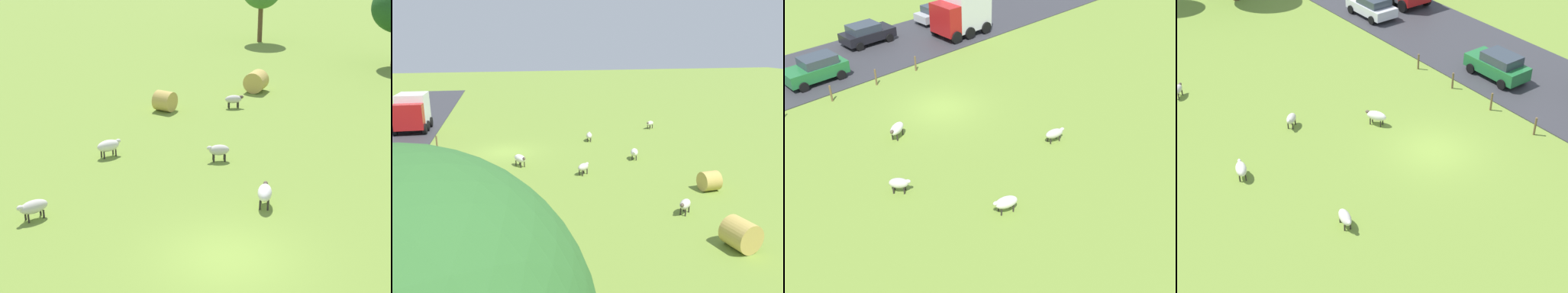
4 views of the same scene
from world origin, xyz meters
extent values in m
plane|color=olive|center=(0.00, 0.00, 0.00)|extent=(160.00, 160.00, 0.00)
ellipsoid|color=silver|center=(-13.79, -5.54, 0.54)|extent=(1.01, 0.94, 0.44)
ellipsoid|color=brown|center=(-13.44, -5.26, 0.63)|extent=(0.32, 0.30, 0.20)
cylinder|color=#2D2823|center=(-13.67, -5.28, 0.18)|extent=(0.07, 0.07, 0.37)
cylinder|color=#2D2823|center=(-13.51, -5.47, 0.18)|extent=(0.07, 0.07, 0.37)
cylinder|color=#2D2823|center=(-14.07, -5.61, 0.18)|extent=(0.07, 0.07, 0.37)
cylinder|color=#2D2823|center=(-13.91, -5.80, 0.18)|extent=(0.07, 0.07, 0.37)
ellipsoid|color=white|center=(-0.89, 3.81, 0.56)|extent=(1.00, 1.25, 0.52)
ellipsoid|color=brown|center=(-1.14, 4.29, 0.68)|extent=(0.28, 0.31, 0.20)
cylinder|color=#2D2823|center=(-1.17, 4.02, 0.18)|extent=(0.07, 0.07, 0.36)
cylinder|color=#2D2823|center=(-0.91, 4.15, 0.18)|extent=(0.07, 0.07, 0.36)
cylinder|color=#2D2823|center=(-0.87, 3.46, 0.18)|extent=(0.07, 0.07, 0.36)
cylinder|color=#2D2823|center=(-0.62, 3.60, 0.18)|extent=(0.07, 0.07, 0.36)
ellipsoid|color=beige|center=(-6.98, -1.99, 0.49)|extent=(0.73, 1.14, 0.48)
ellipsoid|color=silver|center=(-7.10, -2.48, 0.60)|extent=(0.24, 0.30, 0.20)
cylinder|color=#2D2823|center=(-6.92, -2.31, 0.16)|extent=(0.07, 0.07, 0.31)
cylinder|color=#2D2823|center=(-7.18, -2.24, 0.16)|extent=(0.07, 0.07, 0.31)
cylinder|color=#2D2823|center=(-6.78, -1.75, 0.16)|extent=(0.07, 0.07, 0.31)
cylinder|color=#2D2823|center=(-7.04, -1.68, 0.16)|extent=(0.07, 0.07, 0.31)
ellipsoid|color=silver|center=(-9.04, 3.86, 0.52)|extent=(0.83, 1.17, 0.52)
ellipsoid|color=silver|center=(-8.88, 4.33, 0.64)|extent=(0.25, 0.30, 0.20)
cylinder|color=#2D2823|center=(-9.08, 4.18, 0.17)|extent=(0.07, 0.07, 0.33)
cylinder|color=#2D2823|center=(-8.81, 4.09, 0.17)|extent=(0.07, 0.07, 0.33)
cylinder|color=#2D2823|center=(-9.27, 3.63, 0.17)|extent=(0.07, 0.07, 0.33)
cylinder|color=#2D2823|center=(-9.00, 3.54, 0.17)|extent=(0.07, 0.07, 0.33)
ellipsoid|color=beige|center=(-4.76, 6.43, 0.52)|extent=(0.98, 0.96, 0.47)
ellipsoid|color=silver|center=(-5.07, 6.13, 0.62)|extent=(0.31, 0.31, 0.20)
cylinder|color=#2D2823|center=(-4.85, 6.16, 0.17)|extent=(0.07, 0.07, 0.34)
cylinder|color=#2D2823|center=(-5.03, 6.35, 0.17)|extent=(0.07, 0.07, 0.34)
cylinder|color=#2D2823|center=(-4.49, 6.50, 0.17)|extent=(0.07, 0.07, 0.34)
cylinder|color=#2D2823|center=(-4.67, 6.69, 0.17)|extent=(0.07, 0.07, 0.34)
ellipsoid|color=beige|center=(-8.52, 13.29, 0.52)|extent=(0.99, 0.99, 0.46)
ellipsoid|color=brown|center=(-8.21, 13.61, 0.62)|extent=(0.31, 0.31, 0.20)
cylinder|color=#2D2823|center=(-8.43, 13.56, 0.17)|extent=(0.07, 0.07, 0.35)
cylinder|color=#2D2823|center=(-8.25, 13.39, 0.17)|extent=(0.07, 0.07, 0.35)
cylinder|color=#2D2823|center=(-8.79, 13.19, 0.17)|extent=(0.07, 0.07, 0.35)
cylinder|color=#2D2823|center=(-8.61, 13.02, 0.17)|extent=(0.07, 0.07, 0.35)
cylinder|color=tan|center=(-9.26, 16.94, 0.64)|extent=(1.52, 1.49, 1.28)
cylinder|color=tan|center=(-11.29, 10.60, 0.56)|extent=(1.11, 1.22, 1.12)
cylinder|color=brown|center=(5.31, -2.09, 0.53)|extent=(0.12, 0.12, 1.06)
cylinder|color=brown|center=(5.31, 1.13, 0.55)|extent=(0.12, 0.12, 1.10)
cylinder|color=brown|center=(5.31, 4.34, 0.52)|extent=(0.12, 0.12, 1.05)
cylinder|color=brown|center=(5.31, 7.55, 0.52)|extent=(0.12, 0.12, 1.05)
cube|color=#B21919|center=(8.32, -7.41, 1.69)|extent=(2.52, 1.20, 2.30)
cube|color=silver|center=(8.32, -9.65, 2.01)|extent=(2.52, 3.28, 2.95)
cylinder|color=black|center=(7.06, -7.41, 0.54)|extent=(0.30, 0.96, 0.96)
cylinder|color=black|center=(9.58, -7.41, 0.54)|extent=(0.30, 0.96, 0.96)
cylinder|color=black|center=(7.06, -8.83, 0.54)|extent=(0.30, 0.96, 0.96)
cylinder|color=black|center=(9.58, -8.83, 0.54)|extent=(0.30, 0.96, 0.96)
cylinder|color=black|center=(7.06, -10.63, 0.54)|extent=(0.30, 0.96, 0.96)
cylinder|color=black|center=(9.58, -10.63, 0.54)|extent=(0.30, 0.96, 0.96)
cylinder|color=black|center=(7.55, 2.40, 0.38)|extent=(0.22, 0.64, 0.64)
camera|label=1|loc=(8.99, -13.74, 10.21)|focal=54.72mm
camera|label=2|loc=(0.05, 30.24, 8.43)|focal=36.78mm
camera|label=3|loc=(-18.95, 14.88, 13.46)|focal=41.82mm
camera|label=4|loc=(-17.63, -18.30, 17.61)|focal=54.48mm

